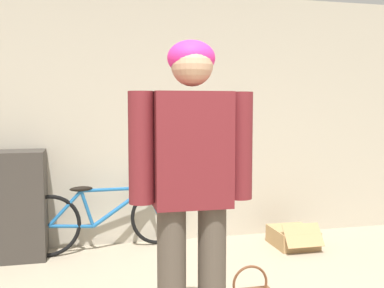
{
  "coord_description": "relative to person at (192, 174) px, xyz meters",
  "views": [
    {
      "loc": [
        -0.72,
        -1.64,
        1.43
      ],
      "look_at": [
        -0.14,
        0.79,
        1.22
      ],
      "focal_mm": 42.0,
      "sensor_mm": 36.0,
      "label": 1
    }
  ],
  "objects": [
    {
      "name": "bicycle",
      "position": [
        -0.4,
        2.01,
        -0.72
      ],
      "size": [
        1.68,
        0.46,
        0.67
      ],
      "rotation": [
        0.0,
        0.0,
        0.15
      ],
      "color": "black",
      "rests_on": "ground_plane"
    },
    {
      "name": "cardboard_box",
      "position": [
        1.47,
        1.71,
        -0.96
      ],
      "size": [
        0.41,
        0.53,
        0.27
      ],
      "color": "tan",
      "rests_on": "ground_plane"
    },
    {
      "name": "person",
      "position": [
        0.0,
        0.0,
        0.0
      ],
      "size": [
        0.71,
        0.26,
        1.8
      ],
      "rotation": [
        0.0,
        0.0,
        -0.02
      ],
      "color": "#4C4238",
      "rests_on": "ground_plane"
    },
    {
      "name": "wall_back",
      "position": [
        0.14,
        2.23,
        0.25
      ],
      "size": [
        8.0,
        0.07,
        2.6
      ],
      "color": "#B7AD99",
      "rests_on": "ground_plane"
    }
  ]
}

